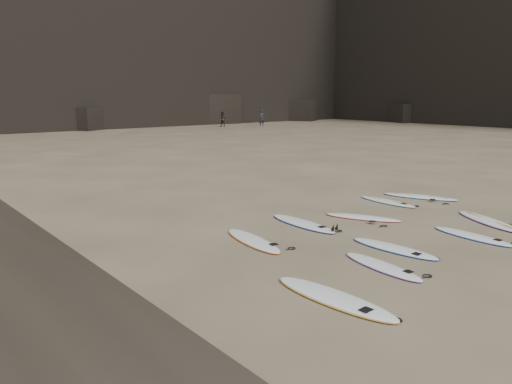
% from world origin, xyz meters
% --- Properties ---
extents(ground, '(240.00, 240.00, 0.00)m').
position_xyz_m(ground, '(0.00, 0.00, 0.00)').
color(ground, '#897559').
rests_on(ground, ground).
extents(surfboard_0, '(0.81, 2.80, 0.10)m').
position_xyz_m(surfboard_0, '(-4.30, -1.01, 0.05)').
color(surfboard_0, white).
rests_on(surfboard_0, ground).
extents(surfboard_1, '(0.80, 2.26, 0.08)m').
position_xyz_m(surfboard_1, '(-2.19, -0.49, 0.04)').
color(surfboard_1, white).
rests_on(surfboard_1, ground).
extents(surfboard_2, '(0.70, 2.39, 0.09)m').
position_xyz_m(surfboard_2, '(-0.91, 0.12, 0.04)').
color(surfboard_2, white).
rests_on(surfboard_2, ground).
extents(surfboard_3, '(0.73, 2.33, 0.08)m').
position_xyz_m(surfboard_3, '(1.60, -0.55, 0.04)').
color(surfboard_3, white).
rests_on(surfboard_3, ground).
extents(surfboard_4, '(1.72, 2.65, 0.09)m').
position_xyz_m(surfboard_4, '(3.46, -0.05, 0.05)').
color(surfboard_4, white).
rests_on(surfboard_4, ground).
extents(surfboard_5, '(0.99, 2.56, 0.09)m').
position_xyz_m(surfboard_5, '(-3.18, 2.80, 0.04)').
color(surfboard_5, white).
rests_on(surfboard_5, ground).
extents(surfboard_6, '(0.75, 2.62, 0.09)m').
position_xyz_m(surfboard_6, '(-0.99, 3.22, 0.05)').
color(surfboard_6, white).
rests_on(surfboard_6, ground).
extents(surfboard_7, '(1.53, 2.31, 0.08)m').
position_xyz_m(surfboard_7, '(0.95, 2.60, 0.04)').
color(surfboard_7, white).
rests_on(surfboard_7, ground).
extents(surfboard_8, '(0.66, 2.34, 0.08)m').
position_xyz_m(surfboard_8, '(3.41, 3.52, 0.04)').
color(surfboard_8, white).
rests_on(surfboard_8, ground).
extents(surfboard_9, '(1.57, 2.67, 0.09)m').
position_xyz_m(surfboard_9, '(5.01, 3.26, 0.05)').
color(surfboard_9, white).
rests_on(surfboard_9, ground).
extents(person_a, '(0.80, 0.62, 1.93)m').
position_xyz_m(person_a, '(25.99, 37.71, 0.97)').
color(person_a, black).
rests_on(person_a, ground).
extents(person_b, '(0.98, 1.05, 1.73)m').
position_xyz_m(person_b, '(21.94, 39.73, 0.87)').
color(person_b, black).
rests_on(person_b, ground).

